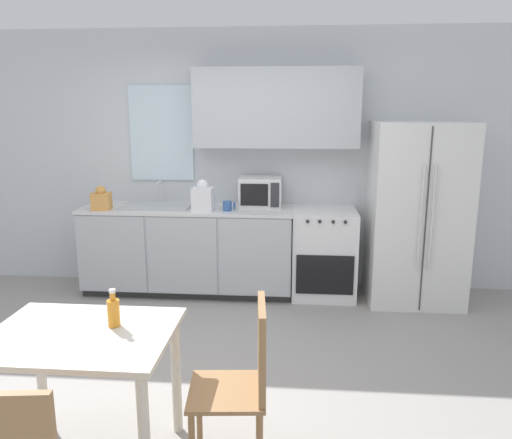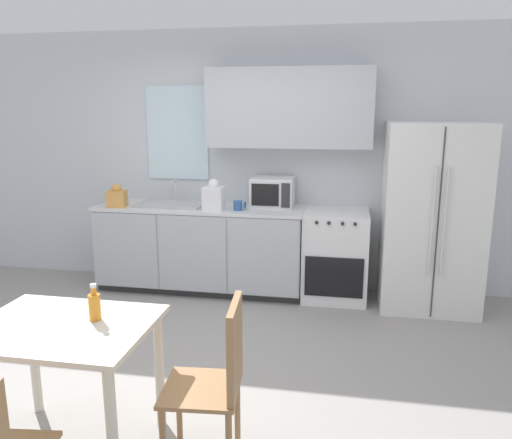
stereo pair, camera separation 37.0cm
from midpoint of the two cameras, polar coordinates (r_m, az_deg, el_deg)
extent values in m
plane|color=gray|center=(3.86, -3.75, -16.85)|extent=(12.00, 12.00, 0.00)
cube|color=silver|center=(5.36, 1.28, 6.72)|extent=(12.00, 0.06, 2.70)
cube|color=silver|center=(5.47, -7.01, 9.79)|extent=(0.67, 0.04, 0.99)
cube|color=#B2B7BC|center=(5.09, 5.95, 12.55)|extent=(1.65, 0.32, 0.78)
cube|color=#333333|center=(5.44, -4.13, -7.39)|extent=(2.15, 0.56, 0.08)
cube|color=#B2B7BC|center=(5.28, -4.29, -3.04)|extent=(2.15, 0.62, 0.79)
cube|color=#B2B7BC|center=(5.22, -12.81, -3.51)|extent=(0.70, 0.01, 0.77)
cube|color=#B2B7BC|center=(4.99, -5.21, -4.00)|extent=(0.70, 0.01, 0.77)
cube|color=#B2B7BC|center=(4.85, 2.99, -4.44)|extent=(0.70, 0.01, 0.77)
cube|color=silver|center=(5.19, -4.36, 1.35)|extent=(2.17, 0.65, 0.03)
cube|color=white|center=(5.14, 11.09, -4.02)|extent=(0.64, 0.60, 0.90)
cube|color=black|center=(4.89, 11.06, -6.54)|extent=(0.56, 0.01, 0.39)
cylinder|color=#262626|center=(4.74, 9.17, -0.38)|extent=(0.03, 0.02, 0.03)
cylinder|color=#262626|center=(4.74, 10.55, -0.44)|extent=(0.03, 0.02, 0.03)
cylinder|color=#262626|center=(4.74, 12.09, -0.50)|extent=(0.03, 0.02, 0.03)
cylinder|color=#262626|center=(4.75, 13.48, -0.55)|extent=(0.03, 0.02, 0.03)
cube|color=silver|center=(5.07, 21.40, 0.24)|extent=(0.90, 0.71, 1.77)
cube|color=#3F3F3F|center=(4.73, 22.20, -0.68)|extent=(0.01, 0.01, 1.71)
cylinder|color=silver|center=(4.69, 21.71, -0.31)|extent=(0.02, 0.02, 0.98)
cylinder|color=silver|center=(4.71, 22.90, -0.36)|extent=(0.02, 0.02, 0.98)
cube|color=#B7BABC|center=(5.27, -7.77, 1.72)|extent=(0.71, 0.44, 0.02)
cylinder|color=silver|center=(5.42, -7.23, 3.35)|extent=(0.02, 0.02, 0.23)
cylinder|color=silver|center=(5.34, -7.48, 4.34)|extent=(0.02, 0.14, 0.02)
cube|color=silver|center=(5.13, 4.01, 3.13)|extent=(0.43, 0.35, 0.30)
cube|color=black|center=(4.96, 3.19, 2.81)|extent=(0.27, 0.01, 0.22)
cube|color=#2D2D33|center=(4.93, 5.55, 2.73)|extent=(0.09, 0.01, 0.24)
cylinder|color=#335999|center=(4.95, 0.05, 1.60)|extent=(0.09, 0.09, 0.10)
torus|color=#335999|center=(4.94, 0.85, 1.63)|extent=(0.02, 0.07, 0.07)
cube|color=white|center=(4.95, -2.71, 2.40)|extent=(0.21, 0.18, 0.23)
sphere|color=white|center=(4.93, -2.73, 4.02)|extent=(0.11, 0.11, 0.11)
cube|color=#DB994C|center=(5.28, -13.69, 2.32)|extent=(0.20, 0.18, 0.17)
sphere|color=#DB994C|center=(5.26, -13.75, 3.46)|extent=(0.11, 0.11, 0.10)
cube|color=beige|center=(2.86, -17.83, -11.72)|extent=(0.95, 0.74, 0.03)
cylinder|color=beige|center=(2.64, -11.96, -23.08)|extent=(0.06, 0.06, 0.73)
cylinder|color=beige|center=(3.45, -21.22, -14.60)|extent=(0.06, 0.06, 0.73)
cylinder|color=beige|center=(3.13, -7.53, -16.78)|extent=(0.06, 0.06, 0.73)
cube|color=#997047|center=(2.79, -2.30, -18.88)|extent=(0.43, 0.43, 0.02)
cube|color=#997047|center=(2.65, 1.68, -14.44)|extent=(0.07, 0.37, 0.48)
cylinder|color=#997047|center=(3.07, -5.18, -20.61)|extent=(0.03, 0.03, 0.43)
cylinder|color=#997047|center=(3.04, 1.59, -20.99)|extent=(0.03, 0.03, 0.43)
cylinder|color=orange|center=(2.83, -14.40, -9.76)|extent=(0.07, 0.07, 0.15)
cylinder|color=orange|center=(2.80, -14.50, -7.98)|extent=(0.03, 0.03, 0.04)
cylinder|color=white|center=(2.79, -14.54, -7.39)|extent=(0.03, 0.03, 0.02)
camera|label=1|loc=(0.19, -87.26, 0.61)|focal=35.00mm
camera|label=2|loc=(0.19, 92.74, -0.61)|focal=35.00mm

